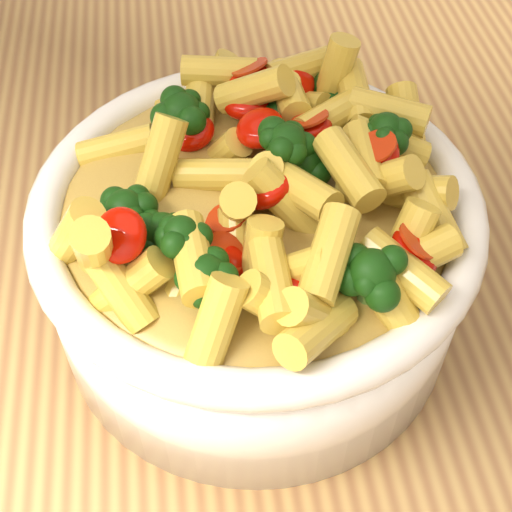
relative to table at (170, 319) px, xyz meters
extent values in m
cube|color=#AF864B|center=(0.00, 0.00, 0.08)|extent=(1.20, 0.80, 0.04)
cylinder|color=white|center=(0.06, -0.07, 0.15)|extent=(0.25, 0.25, 0.10)
ellipsoid|color=white|center=(0.06, -0.07, 0.12)|extent=(0.23, 0.23, 0.04)
torus|color=white|center=(0.06, -0.07, 0.20)|extent=(0.26, 0.26, 0.02)
ellipsoid|color=gold|center=(0.06, -0.07, 0.20)|extent=(0.22, 0.22, 0.02)
camera|label=1|loc=(0.03, -0.35, 0.49)|focal=50.00mm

